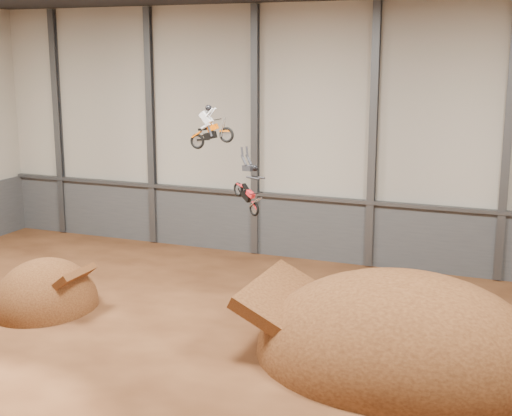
{
  "coord_description": "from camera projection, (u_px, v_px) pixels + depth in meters",
  "views": [
    {
      "loc": [
        11.53,
        -22.03,
        11.35
      ],
      "look_at": [
        1.06,
        4.0,
        5.24
      ],
      "focal_mm": 50.0,
      "sensor_mm": 36.0,
      "label": 1
    }
  ],
  "objects": [
    {
      "name": "floor",
      "position": [
        190.0,
        364.0,
        26.59
      ],
      "size": [
        40.0,
        40.0,
        0.0
      ],
      "primitive_type": "plane",
      "color": "#482513",
      "rests_on": "ground"
    },
    {
      "name": "back_wall",
      "position": [
        313.0,
        135.0,
        38.7
      ],
      "size": [
        40.0,
        0.1,
        14.0
      ],
      "primitive_type": "cube",
      "color": "#B9B2A4",
      "rests_on": "ground"
    },
    {
      "name": "lower_band_back",
      "position": [
        311.0,
        229.0,
        39.72
      ],
      "size": [
        39.8,
        0.18,
        3.5
      ],
      "primitive_type": "cube",
      "color": "#4A4C50",
      "rests_on": "ground"
    },
    {
      "name": "steel_rail",
      "position": [
        311.0,
        198.0,
        39.21
      ],
      "size": [
        39.8,
        0.35,
        0.2
      ],
      "primitive_type": "cube",
      "color": "#47494F",
      "rests_on": "lower_band_back"
    },
    {
      "name": "steel_column_0",
      "position": [
        58.0,
        124.0,
        44.59
      ],
      "size": [
        0.4,
        0.36,
        13.9
      ],
      "primitive_type": "cube",
      "color": "#47494F",
      "rests_on": "ground"
    },
    {
      "name": "steel_column_1",
      "position": [
        151.0,
        128.0,
        42.16
      ],
      "size": [
        0.4,
        0.36,
        13.9
      ],
      "primitive_type": "cube",
      "color": "#47494F",
      "rests_on": "ground"
    },
    {
      "name": "steel_column_2",
      "position": [
        255.0,
        133.0,
        39.73
      ],
      "size": [
        0.4,
        0.36,
        13.9
      ],
      "primitive_type": "cube",
      "color": "#47494F",
      "rests_on": "ground"
    },
    {
      "name": "steel_column_3",
      "position": [
        373.0,
        138.0,
        37.3
      ],
      "size": [
        0.4,
        0.36,
        13.9
      ],
      "primitive_type": "cube",
      "color": "#47494F",
      "rests_on": "ground"
    },
    {
      "name": "steel_column_4",
      "position": [
        507.0,
        144.0,
        34.87
      ],
      "size": [
        0.4,
        0.36,
        13.9
      ],
      "primitive_type": "cube",
      "color": "#47494F",
      "rests_on": "ground"
    },
    {
      "name": "takeoff_ramp",
      "position": [
        46.0,
        308.0,
        32.45
      ],
      "size": [
        4.54,
        5.24,
        4.54
      ],
      "primitive_type": "ellipsoid",
      "color": "#432210",
      "rests_on": "ground"
    },
    {
      "name": "landing_ramp",
      "position": [
        399.0,
        357.0,
        27.2
      ],
      "size": [
        11.14,
        9.86,
        6.43
      ],
      "primitive_type": "ellipsoid",
      "color": "#432210",
      "rests_on": "ground"
    },
    {
      "name": "fmx_rider_a",
      "position": [
        213.0,
        124.0,
        29.84
      ],
      "size": [
        2.45,
        0.82,
        2.3
      ],
      "primitive_type": null,
      "rotation": [
        0.0,
        -0.24,
        -0.02
      ],
      "color": "#EB5E03"
    },
    {
      "name": "fmx_rider_b",
      "position": [
        244.0,
        179.0,
        30.12
      ],
      "size": [
        3.2,
        2.33,
        3.17
      ],
      "primitive_type": null,
      "rotation": [
        0.0,
        0.52,
        -0.54
      ],
      "color": "red"
    }
  ]
}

